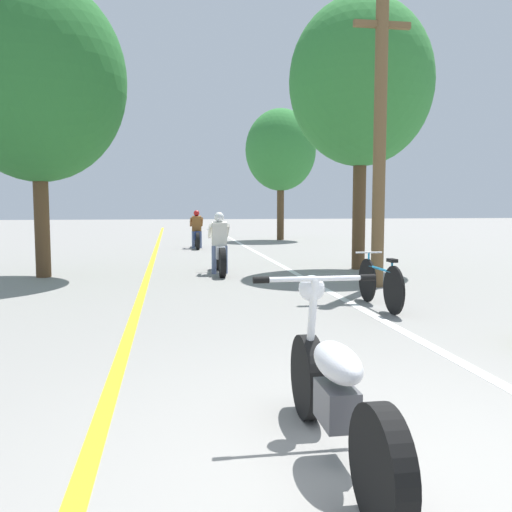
{
  "coord_description": "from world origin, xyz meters",
  "views": [
    {
      "loc": [
        -1.18,
        -2.84,
        1.57
      ],
      "look_at": [
        -0.06,
        4.25,
        0.9
      ],
      "focal_mm": 38.0,
      "sensor_mm": 36.0,
      "label": 1
    }
  ],
  "objects_px": {
    "roadside_tree_right_near": "(361,83)",
    "motorcycle_rider_lead": "(219,250)",
    "bicycle_parked": "(380,283)",
    "motorcycle_foreground": "(335,392)",
    "motorcycle_rider_far": "(197,234)",
    "utility_pole": "(380,138)",
    "roadside_tree_right_far": "(281,150)",
    "roadside_tree_left": "(37,80)"
  },
  "relations": [
    {
      "from": "motorcycle_foreground",
      "to": "motorcycle_rider_far",
      "type": "distance_m",
      "value": 16.95
    },
    {
      "from": "roadside_tree_right_near",
      "to": "roadside_tree_right_far",
      "type": "distance_m",
      "value": 11.56
    },
    {
      "from": "motorcycle_rider_lead",
      "to": "bicycle_parked",
      "type": "bearing_deg",
      "value": -65.98
    },
    {
      "from": "utility_pole",
      "to": "motorcycle_rider_lead",
      "type": "relative_size",
      "value": 2.68
    },
    {
      "from": "motorcycle_foreground",
      "to": "utility_pole",
      "type": "bearing_deg",
      "value": 66.43
    },
    {
      "from": "roadside_tree_right_near",
      "to": "bicycle_parked",
      "type": "bearing_deg",
      "value": -106.07
    },
    {
      "from": "motorcycle_foreground",
      "to": "roadside_tree_left",
      "type": "bearing_deg",
      "value": 112.01
    },
    {
      "from": "roadside_tree_right_far",
      "to": "motorcycle_rider_far",
      "type": "xyz_separation_m",
      "value": [
        -4.03,
        -4.28,
        -3.54
      ]
    },
    {
      "from": "motorcycle_rider_lead",
      "to": "utility_pole",
      "type": "bearing_deg",
      "value": -41.74
    },
    {
      "from": "utility_pole",
      "to": "roadside_tree_right_far",
      "type": "bearing_deg",
      "value": 85.84
    },
    {
      "from": "utility_pole",
      "to": "roadside_tree_right_near",
      "type": "distance_m",
      "value": 3.41
    },
    {
      "from": "roadside_tree_left",
      "to": "motorcycle_rider_far",
      "type": "xyz_separation_m",
      "value": [
        3.74,
        7.65,
        -3.71
      ]
    },
    {
      "from": "roadside_tree_right_far",
      "to": "motorcycle_rider_lead",
      "type": "xyz_separation_m",
      "value": [
        -3.88,
        -11.92,
        -3.53
      ]
    },
    {
      "from": "roadside_tree_left",
      "to": "motorcycle_rider_lead",
      "type": "height_order",
      "value": "roadside_tree_left"
    },
    {
      "from": "motorcycle_rider_far",
      "to": "roadside_tree_left",
      "type": "bearing_deg",
      "value": -116.02
    },
    {
      "from": "motorcycle_foreground",
      "to": "motorcycle_rider_far",
      "type": "height_order",
      "value": "motorcycle_rider_far"
    },
    {
      "from": "motorcycle_foreground",
      "to": "motorcycle_rider_far",
      "type": "bearing_deg",
      "value": 90.08
    },
    {
      "from": "roadside_tree_right_near",
      "to": "motorcycle_rider_lead",
      "type": "height_order",
      "value": "roadside_tree_right_near"
    },
    {
      "from": "roadside_tree_left",
      "to": "roadside_tree_right_near",
      "type": "bearing_deg",
      "value": 2.98
    },
    {
      "from": "utility_pole",
      "to": "roadside_tree_left",
      "type": "bearing_deg",
      "value": 159.47
    },
    {
      "from": "bicycle_parked",
      "to": "roadside_tree_left",
      "type": "bearing_deg",
      "value": 142.26
    },
    {
      "from": "roadside_tree_right_near",
      "to": "bicycle_parked",
      "type": "relative_size",
      "value": 3.69
    },
    {
      "from": "motorcycle_rider_lead",
      "to": "bicycle_parked",
      "type": "height_order",
      "value": "motorcycle_rider_lead"
    },
    {
      "from": "utility_pole",
      "to": "motorcycle_rider_far",
      "type": "height_order",
      "value": "utility_pole"
    },
    {
      "from": "utility_pole",
      "to": "roadside_tree_right_near",
      "type": "xyz_separation_m",
      "value": [
        0.66,
        2.9,
        1.67
      ]
    },
    {
      "from": "utility_pole",
      "to": "roadside_tree_right_far",
      "type": "xyz_separation_m",
      "value": [
        1.05,
        14.45,
        1.22
      ]
    },
    {
      "from": "bicycle_parked",
      "to": "roadside_tree_right_near",
      "type": "bearing_deg",
      "value": 73.93
    },
    {
      "from": "motorcycle_rider_far",
      "to": "motorcycle_rider_lead",
      "type": "bearing_deg",
      "value": -88.87
    },
    {
      "from": "roadside_tree_left",
      "to": "motorcycle_foreground",
      "type": "bearing_deg",
      "value": -67.99
    },
    {
      "from": "roadside_tree_right_near",
      "to": "motorcycle_rider_far",
      "type": "xyz_separation_m",
      "value": [
        -3.64,
        7.27,
        -3.99
      ]
    },
    {
      "from": "roadside_tree_right_far",
      "to": "motorcycle_rider_far",
      "type": "height_order",
      "value": "roadside_tree_right_far"
    },
    {
      "from": "roadside_tree_left",
      "to": "motorcycle_rider_far",
      "type": "relative_size",
      "value": 3.18
    },
    {
      "from": "roadside_tree_left",
      "to": "motorcycle_rider_lead",
      "type": "distance_m",
      "value": 5.36
    },
    {
      "from": "utility_pole",
      "to": "roadside_tree_left",
      "type": "xyz_separation_m",
      "value": [
        -6.72,
        2.52,
        1.39
      ]
    },
    {
      "from": "motorcycle_foreground",
      "to": "motorcycle_rider_lead",
      "type": "height_order",
      "value": "motorcycle_rider_lead"
    },
    {
      "from": "utility_pole",
      "to": "motorcycle_rider_far",
      "type": "relative_size",
      "value": 2.74
    },
    {
      "from": "motorcycle_foreground",
      "to": "motorcycle_rider_far",
      "type": "xyz_separation_m",
      "value": [
        -0.02,
        16.95,
        0.1
      ]
    },
    {
      "from": "roadside_tree_right_far",
      "to": "motorcycle_rider_far",
      "type": "distance_m",
      "value": 6.86
    },
    {
      "from": "roadside_tree_right_near",
      "to": "motorcycle_foreground",
      "type": "distance_m",
      "value": 11.12
    },
    {
      "from": "motorcycle_rider_far",
      "to": "motorcycle_foreground",
      "type": "bearing_deg",
      "value": -89.92
    },
    {
      "from": "roadside_tree_right_far",
      "to": "motorcycle_rider_lead",
      "type": "distance_m",
      "value": 13.02
    },
    {
      "from": "utility_pole",
      "to": "bicycle_parked",
      "type": "height_order",
      "value": "utility_pole"
    }
  ]
}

